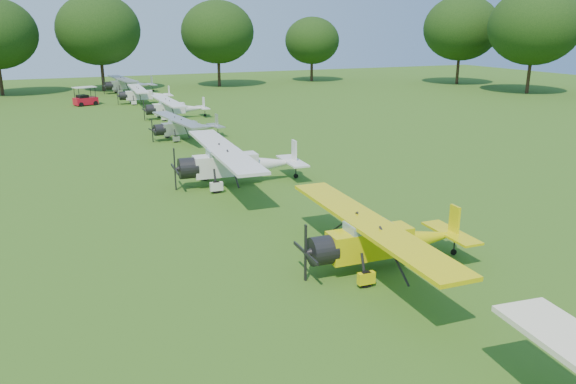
% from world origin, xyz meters
% --- Properties ---
extents(ground, '(160.00, 160.00, 0.00)m').
position_xyz_m(ground, '(0.00, 0.00, 0.00)').
color(ground, '#2D5816').
rests_on(ground, ground).
extents(tree_belt, '(137.36, 130.27, 14.52)m').
position_xyz_m(tree_belt, '(3.57, 0.16, 8.03)').
color(tree_belt, black).
rests_on(tree_belt, ground).
extents(aircraft_2, '(6.72, 10.69, 2.11)m').
position_xyz_m(aircraft_2, '(1.16, -8.90, 1.23)').
color(aircraft_2, '#D6CC09').
rests_on(aircraft_2, ground).
extents(aircraft_3, '(7.49, 11.92, 2.35)m').
position_xyz_m(aircraft_3, '(-0.22, 4.26, 1.37)').
color(aircraft_3, white).
rests_on(aircraft_3, ground).
extents(aircraft_4, '(5.82, 9.24, 1.81)m').
position_xyz_m(aircraft_4, '(0.24, 18.60, 1.06)').
color(aircraft_4, silver).
rests_on(aircraft_4, ground).
extents(aircraft_5, '(6.27, 9.96, 1.97)m').
position_xyz_m(aircraft_5, '(1.64, 29.11, 1.15)').
color(aircraft_5, white).
rests_on(aircraft_5, ground).
extents(aircraft_6, '(6.25, 9.93, 1.96)m').
position_xyz_m(aircraft_6, '(0.72, 41.34, 1.15)').
color(aircraft_6, white).
rests_on(aircraft_6, ground).
extents(aircraft_7, '(6.93, 11.02, 2.16)m').
position_xyz_m(aircraft_7, '(0.60, 52.93, 1.26)').
color(aircraft_7, silver).
rests_on(aircraft_7, ground).
extents(golf_cart, '(2.77, 2.19, 2.08)m').
position_xyz_m(golf_cart, '(-5.62, 42.25, 0.70)').
color(golf_cart, red).
rests_on(golf_cart, ground).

